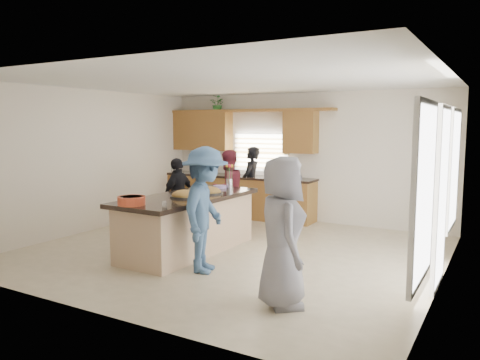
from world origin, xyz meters
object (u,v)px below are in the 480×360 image
Objects in this scene: island at (188,225)px; woman_right_back at (205,210)px; woman_left_back at (251,183)px; woman_right_front at (282,232)px; woman_left_front at (178,196)px; woman_left_mid at (228,189)px; salad_bowl at (131,200)px.

island is 1.51× the size of woman_right_back.
woman_right_back reaches higher than island.
woman_right_front is (2.77, -4.35, 0.07)m from woman_left_back.
island is 1.85× the size of woman_left_front.
island is 1.68× the size of woman_left_back.
woman_left_back is 0.90× the size of woman_right_back.
woman_right_back is 1.62m from woman_right_front.
woman_left_front is at bearing -7.59° from woman_left_mid.
salad_bowl is 0.25× the size of woman_left_back.
woman_right_front reaches higher than woman_left_front.
woman_left_back is (-0.43, 2.99, 0.36)m from island.
woman_right_back is at bearing 48.19° from woman_left_mid.
island is 1.42m from woman_left_front.
woman_right_back is (1.25, -2.67, 0.10)m from woman_left_mid.
salad_bowl is 1.09m from woman_right_back.
woman_right_back is (1.81, -1.74, 0.17)m from woman_left_front.
woman_left_back is 0.92× the size of woman_right_front.
salad_bowl reaches higher than island.
woman_right_back is at bearing 48.13° from woman_left_front.
woman_left_back is 5.16m from woman_right_front.
woman_left_mid is 1.09× the size of woman_left_front.
woman_right_front is at bearing 56.37° from woman_left_front.
salad_bowl is at bearing 48.68° from woman_right_front.
island is at bearing 34.92° from woman_left_mid.
island is at bearing 45.75° from woman_left_front.
woman_left_back is at bearing 99.58° from island.
salad_bowl is at bearing -3.98° from woman_left_back.
woman_left_mid is 1.09m from woman_left_front.
woman_left_mid is at bearing 151.30° from woman_left_front.
woman_left_front is (-0.81, 2.17, -0.28)m from salad_bowl.
woman_left_back is 1.10× the size of woman_left_front.
woman_right_front reaches higher than woman_left_back.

